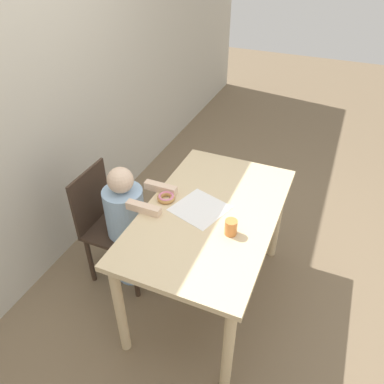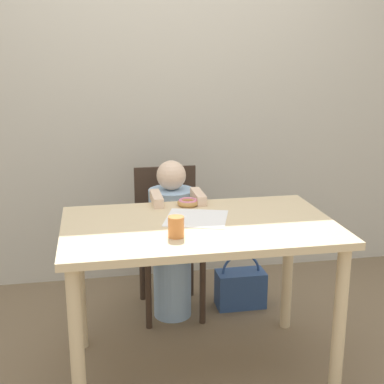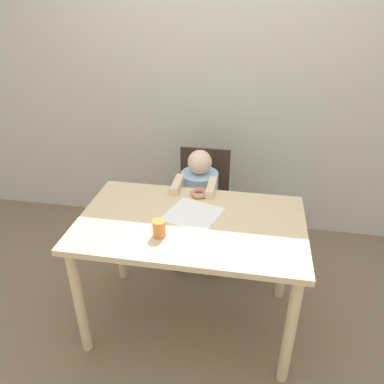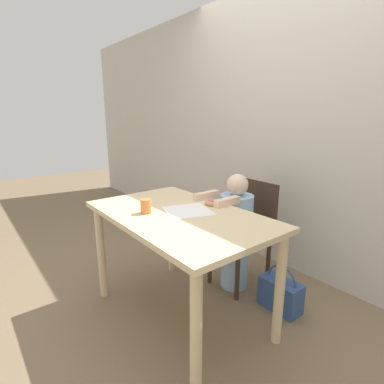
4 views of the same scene
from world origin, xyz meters
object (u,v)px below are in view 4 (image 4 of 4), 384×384
Objects in this scene: chair at (246,232)px; donut at (213,203)px; child_figure at (235,233)px; handbag at (280,294)px; cup at (146,206)px.

chair is 7.68× the size of donut.
child_figure reaches higher than donut.
handbag is 1.18m from cup.
chair is at bearing 96.65° from donut.
donut reaches higher than handbag.
chair is at bearing 168.76° from handbag.
handbag is at bearing 40.39° from donut.
cup is at bearing -96.05° from chair.
child_figure is 2.72× the size of handbag.
child_figure is 10.34× the size of cup.
child_figure is at bearing -174.81° from handbag.
donut is 0.48m from cup.
cup is at bearing -123.63° from handbag.
donut is at bearing 73.05° from cup.
child_figure is 0.43m from donut.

